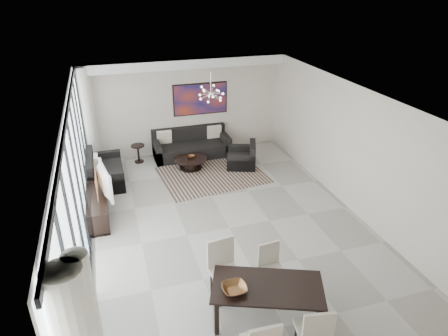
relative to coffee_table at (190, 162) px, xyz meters
name	(u,v)px	position (x,y,z in m)	size (l,w,h in m)	color
room_shell	(251,166)	(0.61, -3.20, 1.27)	(6.00, 9.00, 2.90)	#A8A39B
window_wall	(84,188)	(-2.71, -3.20, 1.28)	(0.37, 8.95, 2.90)	silver
soffit	(184,64)	(0.15, 1.10, 2.59)	(5.98, 0.40, 0.26)	white
painting	(200,99)	(0.65, 1.27, 1.47)	(1.68, 0.04, 0.98)	#A83517
chandelier	(211,94)	(0.45, -0.70, 2.17)	(0.66, 0.66, 0.71)	silver
rug	(212,175)	(0.48, -0.60, -0.18)	(2.76, 2.13, 0.01)	black
coffee_table	(190,162)	(0.00, 0.00, 0.00)	(0.93, 0.93, 0.32)	black
bowl_coffee	(191,157)	(0.03, 0.00, 0.18)	(0.23, 0.23, 0.07)	brown
sofa_main	(191,147)	(0.23, 0.87, 0.10)	(2.29, 0.94, 0.83)	black
loveseat	(104,173)	(-2.40, -0.15, 0.09)	(0.90, 1.61, 0.80)	black
armchair	(243,158)	(1.49, -0.29, 0.06)	(1.04, 1.07, 0.71)	black
side_table	(138,151)	(-1.37, 0.88, 0.18)	(0.39, 0.39, 0.54)	black
tv_console	(97,207)	(-2.61, -1.87, 0.08)	(0.48, 1.69, 0.53)	black
television	(101,181)	(-2.45, -1.80, 0.68)	(1.15, 0.15, 0.66)	gray
dining_table	(267,290)	(-0.09, -5.86, 0.44)	(1.91, 1.43, 0.72)	black
dining_chair_se	(315,330)	(0.28, -6.72, 0.38)	(0.52, 0.52, 0.98)	#BEB19D
dining_chair_nw	(223,264)	(-0.55, -5.04, 0.43)	(0.55, 0.55, 1.06)	#BEB19D
dining_chair_ne	(271,264)	(0.28, -5.15, 0.32)	(0.45, 0.45, 0.89)	#BEB19D
bowl_dining	(234,289)	(-0.61, -5.81, 0.58)	(0.38, 0.38, 0.09)	brown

